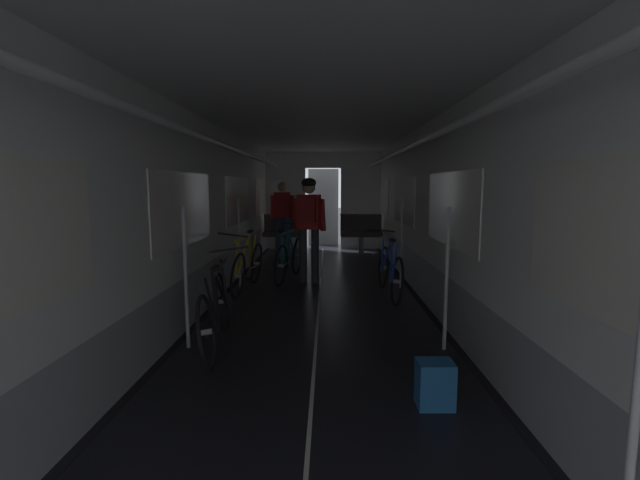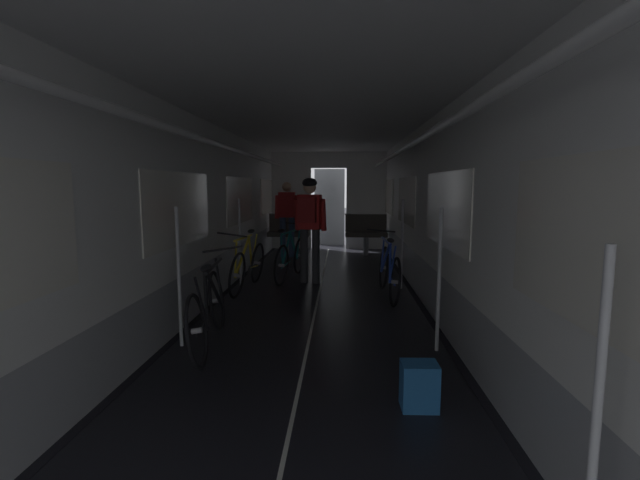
% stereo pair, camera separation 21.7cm
% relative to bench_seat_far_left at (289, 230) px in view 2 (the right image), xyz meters
% --- Properties ---
extents(train_car_shell, '(3.14, 12.34, 2.57)m').
position_rel_bench_seat_far_left_xyz_m(train_car_shell, '(0.90, -4.47, 1.13)').
color(train_car_shell, black).
rests_on(train_car_shell, ground).
extents(bench_seat_far_left, '(0.98, 0.51, 0.95)m').
position_rel_bench_seat_far_left_xyz_m(bench_seat_far_left, '(0.00, 0.00, 0.00)').
color(bench_seat_far_left, gray).
rests_on(bench_seat_far_left, ground).
extents(bench_seat_far_right, '(0.98, 0.51, 0.95)m').
position_rel_bench_seat_far_left_xyz_m(bench_seat_far_right, '(1.80, 0.00, 0.00)').
color(bench_seat_far_right, gray).
rests_on(bench_seat_far_right, ground).
extents(bicycle_yellow, '(0.46, 1.69, 0.95)m').
position_rel_bench_seat_far_left_xyz_m(bicycle_yellow, '(-0.21, -3.57, -0.19)').
color(bicycle_yellow, black).
rests_on(bicycle_yellow, ground).
extents(bicycle_blue, '(0.44, 1.69, 0.95)m').
position_rel_bench_seat_far_left_xyz_m(bicycle_blue, '(1.92, -3.91, -0.19)').
color(bicycle_blue, black).
rests_on(bicycle_blue, ground).
extents(bicycle_black, '(0.44, 1.69, 0.96)m').
position_rel_bench_seat_far_left_xyz_m(bicycle_black, '(-0.08, -5.97, -0.19)').
color(bicycle_black, black).
rests_on(bicycle_black, ground).
extents(person_cyclist_aisle, '(0.56, 0.43, 1.73)m').
position_rel_bench_seat_far_left_xyz_m(person_cyclist_aisle, '(0.71, -3.06, 0.50)').
color(person_cyclist_aisle, '#2D2D33').
rests_on(person_cyclist_aisle, ground).
extents(bicycle_teal_in_aisle, '(0.48, 1.67, 0.95)m').
position_rel_bench_seat_far_left_xyz_m(bicycle_teal_in_aisle, '(0.37, -2.79, -0.18)').
color(bicycle_teal_in_aisle, black).
rests_on(bicycle_teal_in_aisle, ground).
extents(person_standing_near_bench, '(0.53, 0.23, 1.69)m').
position_rel_bench_seat_far_left_xyz_m(person_standing_near_bench, '(0.00, -0.38, 0.41)').
color(person_standing_near_bench, '#384C75').
rests_on(person_standing_near_bench, ground).
extents(backpack_on_floor, '(0.26, 0.21, 0.34)m').
position_rel_bench_seat_far_left_xyz_m(backpack_on_floor, '(1.80, -7.11, -0.40)').
color(backpack_on_floor, '#1E5693').
rests_on(backpack_on_floor, ground).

